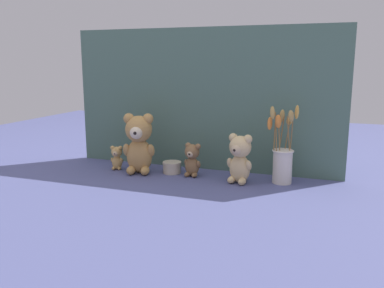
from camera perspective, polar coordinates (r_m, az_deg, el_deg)
ground_plane at (r=1.83m, az=-0.21°, el=-4.67°), size 4.00×4.00×0.00m
backdrop_wall at (r=1.93m, az=1.50°, el=6.21°), size 1.31×0.02×0.67m
teddy_bear_large at (r=1.88m, az=-7.47°, el=0.24°), size 0.16×0.14×0.28m
teddy_bear_medium at (r=1.73m, az=6.71°, el=-1.91°), size 0.12×0.11×0.21m
teddy_bear_small at (r=1.83m, az=0.11°, el=-2.12°), size 0.08×0.08×0.15m
teddy_bear_tiny at (r=1.98m, az=-10.51°, el=-1.82°), size 0.06×0.06×0.12m
flower_vase at (r=1.76m, az=12.57°, el=-1.97°), size 0.13×0.09×0.34m
decorative_tin_tall at (r=1.90m, az=-2.83°, el=-3.28°), size 0.09×0.09×0.05m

